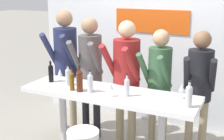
{
  "coord_description": "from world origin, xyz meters",
  "views": [
    {
      "loc": [
        1.58,
        -3.25,
        2.18
      ],
      "look_at": [
        0.0,
        0.1,
        1.18
      ],
      "focal_mm": 50.0,
      "sensor_mm": 36.0,
      "label": 1
    }
  ],
  "objects_px": {
    "wine_bottle_5": "(80,80)",
    "wine_bottle_1": "(51,72)",
    "wine_glass_1": "(182,88)",
    "tasting_table": "(109,102)",
    "person_center_left": "(126,70)",
    "wine_bottle_0": "(68,76)",
    "wine_glass_2": "(60,73)",
    "wine_glass_0": "(110,86)",
    "wine_bottle_4": "(189,95)",
    "person_left": "(90,64)",
    "person_center": "(159,77)",
    "person_center_right": "(199,81)",
    "person_far_left": "(65,57)",
    "wine_bottle_3": "(72,80)",
    "wine_bottle_6": "(127,86)",
    "wine_bottle_2": "(90,82)"
  },
  "relations": [
    {
      "from": "person_left",
      "to": "person_center",
      "type": "distance_m",
      "value": 1.01
    },
    {
      "from": "wine_bottle_3",
      "to": "wine_bottle_5",
      "type": "height_order",
      "value": "wine_bottle_5"
    },
    {
      "from": "wine_bottle_6",
      "to": "wine_glass_2",
      "type": "bearing_deg",
      "value": 171.8
    },
    {
      "from": "wine_glass_2",
      "to": "wine_bottle_2",
      "type": "bearing_deg",
      "value": -19.92
    },
    {
      "from": "wine_bottle_2",
      "to": "wine_glass_0",
      "type": "height_order",
      "value": "wine_bottle_2"
    },
    {
      "from": "wine_bottle_3",
      "to": "tasting_table",
      "type": "bearing_deg",
      "value": 18.55
    },
    {
      "from": "wine_bottle_2",
      "to": "wine_bottle_6",
      "type": "relative_size",
      "value": 1.03
    },
    {
      "from": "wine_bottle_0",
      "to": "wine_bottle_5",
      "type": "xyz_separation_m",
      "value": [
        0.27,
        -0.16,
        0.02
      ]
    },
    {
      "from": "wine_bottle_0",
      "to": "wine_bottle_6",
      "type": "bearing_deg",
      "value": -4.18
    },
    {
      "from": "wine_bottle_2",
      "to": "wine_bottle_3",
      "type": "xyz_separation_m",
      "value": [
        -0.24,
        -0.03,
        -0.0
      ]
    },
    {
      "from": "wine_bottle_3",
      "to": "wine_glass_1",
      "type": "height_order",
      "value": "wine_bottle_3"
    },
    {
      "from": "wine_bottle_5",
      "to": "person_center_left",
      "type": "bearing_deg",
      "value": 59.64
    },
    {
      "from": "person_left",
      "to": "wine_bottle_6",
      "type": "bearing_deg",
      "value": -38.97
    },
    {
      "from": "wine_glass_0",
      "to": "wine_glass_2",
      "type": "height_order",
      "value": "same"
    },
    {
      "from": "person_center_right",
      "to": "wine_glass_1",
      "type": "bearing_deg",
      "value": -114.65
    },
    {
      "from": "wine_glass_0",
      "to": "wine_bottle_4",
      "type": "bearing_deg",
      "value": 3.34
    },
    {
      "from": "wine_bottle_3",
      "to": "wine_bottle_6",
      "type": "bearing_deg",
      "value": 7.47
    },
    {
      "from": "wine_bottle_2",
      "to": "wine_bottle_5",
      "type": "relative_size",
      "value": 0.85
    },
    {
      "from": "tasting_table",
      "to": "wine_bottle_1",
      "type": "height_order",
      "value": "wine_bottle_1"
    },
    {
      "from": "wine_glass_2",
      "to": "wine_glass_1",
      "type": "bearing_deg",
      "value": 1.38
    },
    {
      "from": "person_center_left",
      "to": "wine_bottle_1",
      "type": "relative_size",
      "value": 6.13
    },
    {
      "from": "wine_bottle_2",
      "to": "wine_glass_2",
      "type": "distance_m",
      "value": 0.62
    },
    {
      "from": "wine_glass_0",
      "to": "wine_bottle_0",
      "type": "bearing_deg",
      "value": 167.09
    },
    {
      "from": "wine_bottle_0",
      "to": "wine_bottle_1",
      "type": "xyz_separation_m",
      "value": [
        -0.29,
        0.03,
        0.01
      ]
    },
    {
      "from": "wine_bottle_1",
      "to": "wine_bottle_3",
      "type": "bearing_deg",
      "value": -21.97
    },
    {
      "from": "wine_bottle_0",
      "to": "wine_bottle_4",
      "type": "xyz_separation_m",
      "value": [
        1.58,
        -0.1,
        0.01
      ]
    },
    {
      "from": "person_left",
      "to": "wine_glass_2",
      "type": "distance_m",
      "value": 0.47
    },
    {
      "from": "wine_bottle_2",
      "to": "wine_bottle_6",
      "type": "distance_m",
      "value": 0.46
    },
    {
      "from": "wine_bottle_2",
      "to": "wine_bottle_3",
      "type": "bearing_deg",
      "value": -173.0
    },
    {
      "from": "wine_bottle_1",
      "to": "wine_bottle_5",
      "type": "xyz_separation_m",
      "value": [
        0.56,
        -0.18,
        0.02
      ]
    },
    {
      "from": "person_left",
      "to": "wine_bottle_2",
      "type": "xyz_separation_m",
      "value": [
        0.34,
        -0.6,
        -0.05
      ]
    },
    {
      "from": "person_left",
      "to": "wine_bottle_4",
      "type": "bearing_deg",
      "value": -25.63
    },
    {
      "from": "tasting_table",
      "to": "person_center_left",
      "type": "relative_size",
      "value": 1.25
    },
    {
      "from": "person_left",
      "to": "wine_glass_1",
      "type": "height_order",
      "value": "person_left"
    },
    {
      "from": "wine_glass_2",
      "to": "wine_bottle_0",
      "type": "bearing_deg",
      "value": -25.07
    },
    {
      "from": "person_center_left",
      "to": "wine_bottle_4",
      "type": "height_order",
      "value": "person_center_left"
    },
    {
      "from": "wine_bottle_1",
      "to": "wine_bottle_5",
      "type": "distance_m",
      "value": 0.59
    },
    {
      "from": "person_center_left",
      "to": "wine_bottle_3",
      "type": "bearing_deg",
      "value": -118.52
    },
    {
      "from": "wine_bottle_0",
      "to": "wine_glass_2",
      "type": "height_order",
      "value": "wine_bottle_0"
    },
    {
      "from": "person_far_left",
      "to": "wine_bottle_3",
      "type": "relative_size",
      "value": 6.62
    },
    {
      "from": "wine_glass_1",
      "to": "tasting_table",
      "type": "bearing_deg",
      "value": -171.08
    },
    {
      "from": "person_left",
      "to": "wine_glass_1",
      "type": "bearing_deg",
      "value": -18.87
    },
    {
      "from": "tasting_table",
      "to": "person_center_right",
      "type": "distance_m",
      "value": 1.15
    },
    {
      "from": "wine_glass_2",
      "to": "wine_bottle_4",
      "type": "bearing_deg",
      "value": -6.18
    },
    {
      "from": "wine_bottle_1",
      "to": "wine_glass_1",
      "type": "bearing_deg",
      "value": 3.32
    },
    {
      "from": "wine_bottle_1",
      "to": "wine_bottle_5",
      "type": "bearing_deg",
      "value": -18.11
    },
    {
      "from": "person_far_left",
      "to": "wine_glass_1",
      "type": "distance_m",
      "value": 1.88
    },
    {
      "from": "person_center",
      "to": "wine_glass_2",
      "type": "distance_m",
      "value": 1.32
    },
    {
      "from": "person_center_right",
      "to": "wine_bottle_6",
      "type": "xyz_separation_m",
      "value": [
        -0.72,
        -0.6,
        0.01
      ]
    },
    {
      "from": "wine_bottle_5",
      "to": "wine_bottle_1",
      "type": "bearing_deg",
      "value": 161.89
    }
  ]
}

